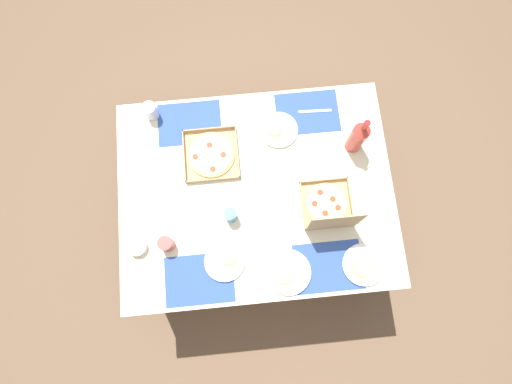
% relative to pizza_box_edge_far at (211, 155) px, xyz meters
% --- Properties ---
extents(ground_plane, '(6.00, 6.00, 0.00)m').
position_rel_pizza_box_edge_far_xyz_m(ground_plane, '(-0.23, 0.23, -0.78)').
color(ground_plane, brown).
extents(dining_table, '(1.51, 1.18, 0.77)m').
position_rel_pizza_box_edge_far_xyz_m(dining_table, '(-0.23, 0.23, -0.11)').
color(dining_table, '#3F3328').
rests_on(dining_table, ground_plane).
extents(placemat_near_left, '(0.36, 0.26, 0.00)m').
position_rel_pizza_box_edge_far_xyz_m(placemat_near_left, '(-0.57, -0.20, -0.01)').
color(placemat_near_left, '#2D4C9E').
rests_on(placemat_near_left, dining_table).
extents(placemat_near_right, '(0.36, 0.26, 0.00)m').
position_rel_pizza_box_edge_far_xyz_m(placemat_near_right, '(0.11, -0.20, -0.01)').
color(placemat_near_right, '#2D4C9E').
rests_on(placemat_near_right, dining_table).
extents(placemat_far_left, '(0.36, 0.26, 0.00)m').
position_rel_pizza_box_edge_far_xyz_m(placemat_far_left, '(-0.57, 0.67, -0.01)').
color(placemat_far_left, '#2D4C9E').
rests_on(placemat_far_left, dining_table).
extents(placemat_far_right, '(0.36, 0.26, 0.00)m').
position_rel_pizza_box_edge_far_xyz_m(placemat_far_right, '(0.11, 0.67, -0.01)').
color(placemat_far_right, '#2D4C9E').
rests_on(placemat_far_right, dining_table).
extents(pizza_box_edge_far, '(0.30, 0.30, 0.04)m').
position_rel_pizza_box_edge_far_xyz_m(pizza_box_edge_far, '(0.00, 0.00, 0.00)').
color(pizza_box_edge_far, tan).
rests_on(pizza_box_edge_far, dining_table).
extents(pizza_box_corner_left, '(0.27, 0.27, 0.30)m').
position_rel_pizza_box_edge_far_xyz_m(pizza_box_corner_left, '(-0.60, 0.37, 0.04)').
color(pizza_box_corner_left, tan).
rests_on(pizza_box_corner_left, dining_table).
extents(plate_far_left, '(0.21, 0.21, 0.03)m').
position_rel_pizza_box_edge_far_xyz_m(plate_far_left, '(-0.03, 0.59, -0.00)').
color(plate_far_left, white).
rests_on(plate_far_left, dining_table).
extents(plate_far_right, '(0.22, 0.22, 0.03)m').
position_rel_pizza_box_edge_far_xyz_m(plate_far_right, '(-0.75, 0.68, -0.00)').
color(plate_far_right, white).
rests_on(plate_far_right, dining_table).
extents(plate_near_left, '(0.22, 0.22, 0.03)m').
position_rel_pizza_box_edge_far_xyz_m(plate_near_left, '(-0.39, -0.11, -0.00)').
color(plate_near_left, white).
rests_on(plate_near_left, dining_table).
extents(plate_middle, '(0.24, 0.24, 0.03)m').
position_rel_pizza_box_edge_far_xyz_m(plate_middle, '(-0.35, 0.68, -0.00)').
color(plate_middle, white).
rests_on(plate_middle, dining_table).
extents(soda_bottle, '(0.09, 0.09, 0.32)m').
position_rel_pizza_box_edge_far_xyz_m(soda_bottle, '(-0.79, 0.02, 0.12)').
color(soda_bottle, '#B2382D').
rests_on(soda_bottle, dining_table).
extents(cup_clear_left, '(0.06, 0.06, 0.10)m').
position_rel_pizza_box_edge_far_xyz_m(cup_clear_left, '(-0.08, 0.36, 0.04)').
color(cup_clear_left, teal).
rests_on(cup_clear_left, dining_table).
extents(cup_spare, '(0.07, 0.07, 0.11)m').
position_rel_pizza_box_edge_far_xyz_m(cup_spare, '(0.31, -0.27, 0.04)').
color(cup_spare, silver).
rests_on(cup_spare, dining_table).
extents(cup_red, '(0.08, 0.08, 0.10)m').
position_rel_pizza_box_edge_far_xyz_m(cup_red, '(0.26, 0.48, 0.04)').
color(cup_red, '#BF4742').
rests_on(cup_red, dining_table).
extents(condiment_bowl, '(0.10, 0.10, 0.04)m').
position_rel_pizza_box_edge_far_xyz_m(condiment_bowl, '(0.42, 0.47, 0.01)').
color(condiment_bowl, white).
rests_on(condiment_bowl, dining_table).
extents(knife_by_far_left, '(0.13, 0.18, 0.00)m').
position_rel_pizza_box_edge_far_xyz_m(knife_by_far_left, '(0.26, 0.26, -0.01)').
color(knife_by_far_left, '#B7B7BC').
rests_on(knife_by_far_left, dining_table).
extents(knife_by_far_right, '(0.10, 0.20, 0.00)m').
position_rel_pizza_box_edge_far_xyz_m(knife_by_far_right, '(-0.29, 0.24, -0.01)').
color(knife_by_far_right, '#B7B7BC').
rests_on(knife_by_far_right, dining_table).
extents(fork_by_near_right, '(0.19, 0.02, 0.00)m').
position_rel_pizza_box_edge_far_xyz_m(fork_by_near_right, '(-0.61, -0.21, -0.01)').
color(fork_by_near_right, '#B7B7BC').
rests_on(fork_by_near_right, dining_table).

